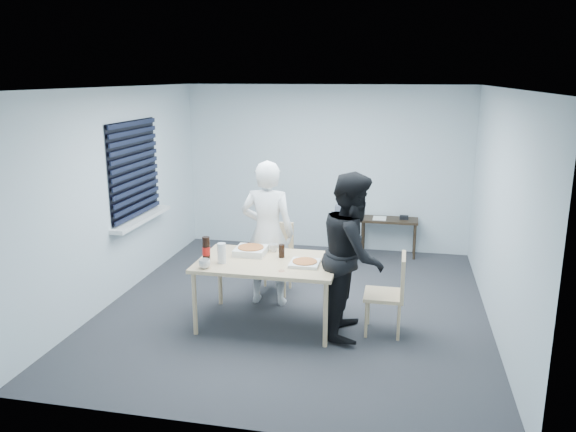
% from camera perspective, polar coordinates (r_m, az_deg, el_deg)
% --- Properties ---
extents(room, '(5.00, 5.00, 5.00)m').
position_cam_1_polar(room, '(7.59, -15.11, 3.81)').
color(room, '#2F2F34').
rests_on(room, ground).
extents(dining_table, '(1.54, 0.97, 0.75)m').
position_cam_1_polar(dining_table, '(6.22, -2.05, -5.07)').
color(dining_table, '#D0BC88').
rests_on(dining_table, ground).
extents(chair_far, '(0.42, 0.42, 0.89)m').
position_cam_1_polar(chair_far, '(7.26, -1.23, -3.70)').
color(chair_far, '#D0BC88').
rests_on(chair_far, ground).
extents(chair_right, '(0.42, 0.42, 0.89)m').
position_cam_1_polar(chair_right, '(6.16, 10.55, -7.27)').
color(chair_right, '#D0BC88').
rests_on(chair_right, ground).
extents(person_white, '(0.65, 0.42, 1.77)m').
position_cam_1_polar(person_white, '(6.76, -2.08, -1.76)').
color(person_white, white).
rests_on(person_white, ground).
extents(person_black, '(0.47, 0.86, 1.77)m').
position_cam_1_polar(person_black, '(6.00, 6.62, -3.90)').
color(person_black, black).
rests_on(person_black, ground).
extents(side_table, '(0.87, 0.39, 0.58)m').
position_cam_1_polar(side_table, '(8.82, 10.24, -0.78)').
color(side_table, '#33251A').
rests_on(side_table, ground).
extents(stool, '(0.36, 0.36, 0.50)m').
position_cam_1_polar(stool, '(8.37, 5.70, -2.23)').
color(stool, black).
rests_on(stool, ground).
extents(backpack, '(0.27, 0.20, 0.38)m').
position_cam_1_polar(backpack, '(8.28, 5.74, -0.28)').
color(backpack, slate).
rests_on(backpack, stool).
extents(pizza_box_a, '(0.35, 0.35, 0.09)m').
position_cam_1_polar(pizza_box_a, '(6.43, -3.80, -3.51)').
color(pizza_box_a, white).
rests_on(pizza_box_a, dining_table).
extents(pizza_box_b, '(0.31, 0.31, 0.04)m').
position_cam_1_polar(pizza_box_b, '(6.07, 1.71, -4.79)').
color(pizza_box_b, white).
rests_on(pizza_box_b, dining_table).
extents(mug_a, '(0.17, 0.17, 0.10)m').
position_cam_1_polar(mug_a, '(6.02, -8.47, -4.82)').
color(mug_a, silver).
rests_on(mug_a, dining_table).
extents(mug_b, '(0.10, 0.10, 0.09)m').
position_cam_1_polar(mug_b, '(6.50, -1.47, -3.25)').
color(mug_b, silver).
rests_on(mug_b, dining_table).
extents(cola_glass, '(0.08, 0.08, 0.15)m').
position_cam_1_polar(cola_glass, '(6.29, -0.65, -3.57)').
color(cola_glass, black).
rests_on(cola_glass, dining_table).
extents(soda_bottle, '(0.09, 0.09, 0.28)m').
position_cam_1_polar(soda_bottle, '(6.20, -8.31, -3.41)').
color(soda_bottle, black).
rests_on(soda_bottle, dining_table).
extents(plastic_cups, '(0.11, 0.11, 0.22)m').
position_cam_1_polar(plastic_cups, '(6.14, -6.75, -3.77)').
color(plastic_cups, silver).
rests_on(plastic_cups, dining_table).
extents(rubber_band, '(0.08, 0.08, 0.00)m').
position_cam_1_polar(rubber_band, '(5.88, -0.67, -5.60)').
color(rubber_band, red).
rests_on(rubber_band, dining_table).
extents(papers, '(0.28, 0.33, 0.00)m').
position_cam_1_polar(papers, '(8.80, 9.28, -0.22)').
color(papers, white).
rests_on(papers, side_table).
extents(black_box, '(0.15, 0.12, 0.06)m').
position_cam_1_polar(black_box, '(8.80, 11.70, -0.15)').
color(black_box, black).
rests_on(black_box, side_table).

